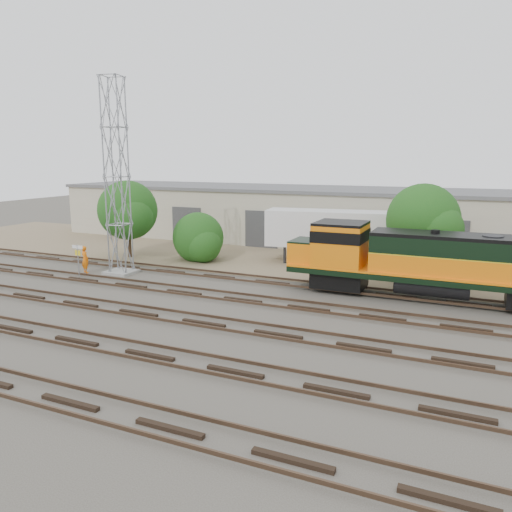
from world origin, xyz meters
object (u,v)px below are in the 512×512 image
at_px(signal_tower, 117,180).
at_px(semi_trailer, 358,232).
at_px(worker, 85,259).
at_px(locomotive, 428,261).

relative_size(signal_tower, semi_trailer, 0.99).
relative_size(worker, semi_trailer, 0.14).
xyz_separation_m(worker, semi_trailer, (17.29, 10.67, 1.64)).
relative_size(locomotive, signal_tower, 1.25).
bearing_deg(signal_tower, worker, -158.08).
bearing_deg(locomotive, semi_trailer, 126.06).
distance_m(locomotive, semi_trailer, 9.96).
bearing_deg(worker, semi_trailer, -126.33).
xyz_separation_m(signal_tower, semi_trailer, (14.84, 9.69, -4.02)).
bearing_deg(locomotive, worker, -173.54).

